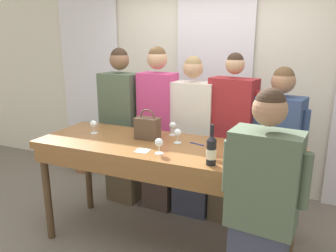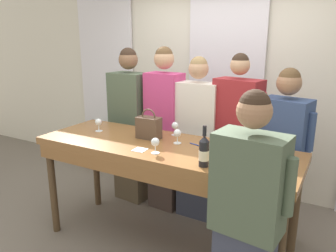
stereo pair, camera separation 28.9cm
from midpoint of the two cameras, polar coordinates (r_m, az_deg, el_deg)
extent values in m
plane|color=#70665B|center=(3.33, 1.94, -20.10)|extent=(18.00, 18.00, 0.00)
cube|color=silver|center=(4.22, 12.10, 7.75)|extent=(12.00, 0.06, 2.80)
cube|color=white|center=(5.04, -9.03, 8.43)|extent=(0.96, 0.03, 2.69)
cube|color=white|center=(4.16, 11.78, 6.90)|extent=(0.96, 0.03, 2.69)
cube|color=brown|center=(2.88, 2.11, -3.95)|extent=(2.33, 0.79, 0.07)
cube|color=brown|center=(2.60, -1.77, -8.32)|extent=(2.24, 0.03, 0.12)
cylinder|color=#4C3823|center=(3.45, -17.16, -10.37)|extent=(0.07, 0.07, 0.95)
cylinder|color=#4C3823|center=(3.87, -10.33, -7.03)|extent=(0.07, 0.07, 0.95)
cylinder|color=#4C3823|center=(3.11, 23.75, -14.05)|extent=(0.07, 0.07, 0.95)
cylinder|color=black|center=(2.40, 9.73, -4.87)|extent=(0.07, 0.07, 0.19)
cone|color=black|center=(2.36, 9.85, -2.26)|extent=(0.07, 0.07, 0.04)
cylinder|color=black|center=(2.35, 9.91, -0.90)|extent=(0.03, 0.03, 0.08)
cylinder|color=beige|center=(2.40, 9.72, -5.09)|extent=(0.08, 0.08, 0.08)
cube|color=brown|center=(3.01, -0.63, -0.37)|extent=(0.22, 0.12, 0.20)
torus|color=brown|center=(2.98, -0.63, 1.62)|extent=(0.15, 0.01, 0.15)
cylinder|color=white|center=(2.91, 4.49, -3.01)|extent=(0.07, 0.07, 0.00)
cylinder|color=white|center=(2.90, 4.50, -2.39)|extent=(0.01, 0.01, 0.06)
sphere|color=white|center=(2.88, 4.53, -1.26)|extent=(0.07, 0.07, 0.07)
cylinder|color=white|center=(2.81, 22.72, -4.82)|extent=(0.07, 0.07, 0.00)
cylinder|color=white|center=(2.80, 22.79, -4.19)|extent=(0.01, 0.01, 0.06)
sphere|color=white|center=(2.79, 22.91, -3.02)|extent=(0.07, 0.07, 0.07)
cylinder|color=white|center=(2.66, 0.90, -4.76)|extent=(0.07, 0.07, 0.00)
cylinder|color=white|center=(2.64, 0.91, -4.09)|extent=(0.01, 0.01, 0.06)
sphere|color=white|center=(2.63, 0.91, -2.86)|extent=(0.07, 0.07, 0.07)
cylinder|color=white|center=(2.59, 9.92, -5.57)|extent=(0.07, 0.07, 0.00)
cylinder|color=white|center=(2.57, 9.95, -4.88)|extent=(0.01, 0.01, 0.06)
sphere|color=white|center=(2.55, 10.01, -3.62)|extent=(0.07, 0.07, 0.07)
sphere|color=maroon|center=(2.56, 10.00, -3.80)|extent=(0.04, 0.04, 0.04)
cylinder|color=white|center=(3.14, 3.87, -1.59)|extent=(0.07, 0.07, 0.00)
cylinder|color=white|center=(3.13, 3.88, -1.01)|extent=(0.01, 0.01, 0.06)
sphere|color=white|center=(3.12, 3.90, 0.05)|extent=(0.07, 0.07, 0.07)
cylinder|color=white|center=(3.31, -9.53, -0.89)|extent=(0.07, 0.07, 0.00)
cylinder|color=white|center=(3.30, -9.55, -0.34)|extent=(0.01, 0.01, 0.06)
sphere|color=white|center=(3.29, -9.60, 0.67)|extent=(0.07, 0.07, 0.07)
sphere|color=maroon|center=(3.29, -9.59, 0.53)|extent=(0.04, 0.04, 0.04)
cube|color=white|center=(2.73, -1.91, -4.22)|extent=(0.12, 0.12, 0.00)
cylinder|color=#193399|center=(2.87, 7.84, -3.31)|extent=(0.14, 0.05, 0.01)
cube|color=brown|center=(4.00, -4.31, -6.80)|extent=(0.39, 0.27, 0.86)
cube|color=#4C5B47|center=(3.78, -4.54, 4.08)|extent=(0.46, 0.32, 0.68)
sphere|color=brown|center=(3.71, -4.70, 11.42)|extent=(0.22, 0.22, 0.22)
sphere|color=#332319|center=(3.71, -4.71, 12.00)|extent=(0.19, 0.19, 0.19)
cylinder|color=#4C5B47|center=(3.62, -1.56, 4.47)|extent=(0.08, 0.08, 0.37)
cylinder|color=#4C5B47|center=(3.92, -7.33, 5.18)|extent=(0.08, 0.08, 0.37)
cube|color=#473833|center=(3.78, 1.58, -8.00)|extent=(0.35, 0.23, 0.87)
cube|color=#C63D7A|center=(3.54, 1.67, 3.67)|extent=(0.41, 0.27, 0.69)
sphere|color=tan|center=(3.48, 1.73, 11.57)|extent=(0.21, 0.21, 0.21)
sphere|color=brown|center=(3.48, 1.74, 12.18)|extent=(0.19, 0.19, 0.19)
cylinder|color=#C63D7A|center=(3.42, 4.76, 4.10)|extent=(0.08, 0.08, 0.38)
cylinder|color=#C63D7A|center=(3.65, -1.21, 4.85)|extent=(0.08, 0.08, 0.38)
cube|color=#383D51|center=(3.64, 7.18, -9.45)|extent=(0.39, 0.19, 0.83)
cube|color=silver|center=(3.39, 7.59, 2.01)|extent=(0.46, 0.23, 0.66)
sphere|color=tan|center=(3.32, 7.87, 9.82)|extent=(0.20, 0.20, 0.20)
sphere|color=#93754C|center=(3.32, 7.90, 10.43)|extent=(0.18, 0.18, 0.18)
cylinder|color=silver|center=(3.30, 11.61, 2.33)|extent=(0.07, 0.07, 0.36)
cylinder|color=silver|center=(3.48, 3.84, 3.28)|extent=(0.07, 0.07, 0.36)
cube|color=brown|center=(3.51, 13.64, -10.41)|extent=(0.41, 0.27, 0.86)
cube|color=maroon|center=(3.26, 14.49, 1.95)|extent=(0.49, 0.32, 0.68)
sphere|color=tan|center=(3.19, 15.05, 10.18)|extent=(0.18, 0.18, 0.18)
sphere|color=#332319|center=(3.19, 15.09, 10.75)|extent=(0.16, 0.16, 0.16)
cylinder|color=maroon|center=(3.15, 18.52, 2.14)|extent=(0.08, 0.08, 0.38)
cylinder|color=maroon|center=(3.36, 10.82, 3.45)|extent=(0.08, 0.08, 0.38)
cube|color=brown|center=(3.46, 20.89, -12.22)|extent=(0.40, 0.30, 0.78)
cube|color=#334775|center=(3.21, 22.06, -1.04)|extent=(0.47, 0.36, 0.62)
sphere|color=#9E7051|center=(3.12, 22.88, 6.91)|extent=(0.22, 0.22, 0.22)
sphere|color=brown|center=(3.12, 22.96, 7.60)|extent=(0.19, 0.19, 0.19)
cylinder|color=#334775|center=(3.13, 26.09, -0.99)|extent=(0.08, 0.08, 0.34)
cylinder|color=#334775|center=(3.28, 18.37, 0.46)|extent=(0.08, 0.08, 0.34)
cube|color=#4C5B47|center=(2.05, 17.96, -9.69)|extent=(0.44, 0.29, 0.62)
sphere|color=#9E7051|center=(1.91, 19.04, 2.40)|extent=(0.20, 0.20, 0.20)
sphere|color=#332319|center=(1.91, 19.13, 3.43)|extent=(0.18, 0.18, 0.18)
cylinder|color=#4C5B47|center=(2.10, 12.12, -7.27)|extent=(0.08, 0.08, 0.34)
cylinder|color=#4C5B47|center=(1.99, 24.40, -9.72)|extent=(0.08, 0.08, 0.34)
cylinder|color=#935B3D|center=(5.09, -10.18, -5.84)|extent=(0.30, 0.30, 0.23)
ellipsoid|color=#47844C|center=(4.98, -10.36, -2.36)|extent=(0.32, 0.32, 0.46)
camera|label=1|loc=(0.14, -87.14, 0.78)|focal=35.00mm
camera|label=2|loc=(0.14, 92.86, -0.78)|focal=35.00mm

